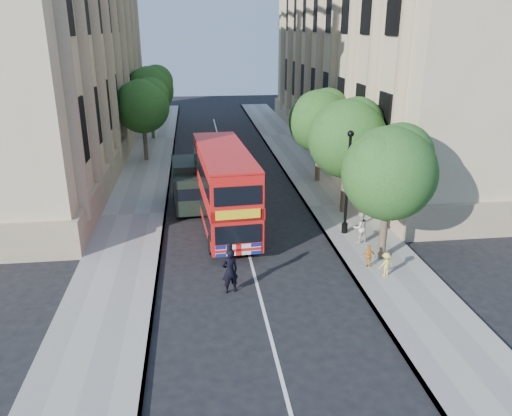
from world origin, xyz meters
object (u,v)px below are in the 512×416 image
object	(u,v)px
double_decker_bus	(224,186)
box_van	(190,186)
lamp_post	(347,187)
police_constable	(230,271)
woman_pedestrian	(360,227)

from	to	relation	value
double_decker_bus	box_van	world-z (taller)	double_decker_bus
lamp_post	police_constable	bearing A→B (deg)	-140.73
box_van	police_constable	size ratio (longest dim) A/B	2.55
police_constable	woman_pedestrian	xyz separation A→B (m)	(6.47, 3.77, -0.04)
police_constable	double_decker_bus	bearing A→B (deg)	-109.44
double_decker_bus	woman_pedestrian	xyz separation A→B (m)	(6.22, -2.97, -1.36)
box_van	double_decker_bus	bearing A→B (deg)	-65.56
double_decker_bus	box_van	bearing A→B (deg)	113.89
lamp_post	woman_pedestrian	distance (m)	2.07
double_decker_bus	police_constable	bearing A→B (deg)	-96.07
lamp_post	box_van	distance (m)	9.20
box_van	lamp_post	bearing A→B (deg)	-36.87
box_van	police_constable	distance (m)	10.14
box_van	police_constable	xyz separation A→B (m)	(1.49, -10.02, -0.36)
box_van	woman_pedestrian	distance (m)	10.13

